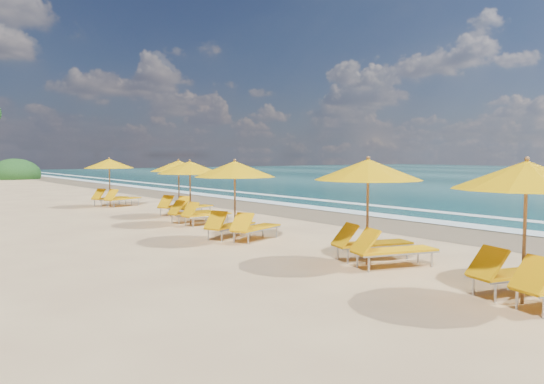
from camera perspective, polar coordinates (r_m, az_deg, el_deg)
name	(u,v)px	position (r m, az deg, el deg)	size (l,w,h in m)	color
ground	(272,227)	(18.01, 0.00, -3.81)	(160.00, 160.00, 0.00)	#DBB780
wet_sand	(354,218)	(20.67, 8.86, -2.84)	(4.00, 160.00, 0.01)	#806A4C
surf_foam	(399,213)	(22.68, 13.59, -2.24)	(4.00, 160.00, 0.01)	white
station_0	(533,221)	(9.68, 26.47, -2.86)	(3.02, 2.92, 2.43)	olive
station_1	(375,204)	(11.97, 11.10, -1.27)	(3.08, 3.01, 2.43)	olive
station_2	(239,195)	(15.15, -3.65, -0.29)	(3.03, 2.98, 2.35)	olive
station_3	(194,188)	(18.87, -8.41, 0.45)	(2.60, 2.44, 2.31)	olive
station_4	(182,184)	(21.58, -9.75, 0.88)	(2.98, 2.93, 2.31)	olive
station_5	(113,179)	(26.34, -16.89, 1.37)	(3.01, 2.95, 2.35)	olive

